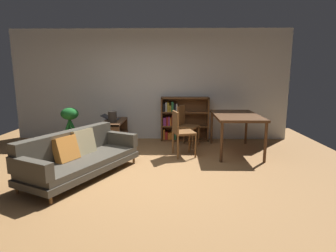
{
  "coord_description": "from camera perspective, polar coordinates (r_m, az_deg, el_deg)",
  "views": [
    {
      "loc": [
        0.59,
        -4.25,
        1.65
      ],
      "look_at": [
        0.48,
        0.83,
        0.68
      ],
      "focal_mm": 29.65,
      "sensor_mm": 36.0,
      "label": 1
    }
  ],
  "objects": [
    {
      "name": "ground_plane",
      "position": [
        4.6,
        -6.27,
        -10.27
      ],
      "size": [
        8.16,
        8.16,
        0.0
      ],
      "primitive_type": "plane",
      "color": "#9E7042"
    },
    {
      "name": "back_wall_panel",
      "position": [
        6.98,
        -3.61,
        8.36
      ],
      "size": [
        6.8,
        0.1,
        2.7
      ],
      "primitive_type": "cube",
      "color": "silver",
      "rests_on": "ground_plane"
    },
    {
      "name": "fabric_couch",
      "position": [
        4.74,
        -17.89,
        -5.84
      ],
      "size": [
        1.61,
        2.16,
        0.72
      ],
      "color": "brown",
      "rests_on": "ground_plane"
    },
    {
      "name": "media_console",
      "position": [
        6.42,
        -10.95,
        -1.57
      ],
      "size": [
        0.43,
        1.06,
        0.6
      ],
      "color": "#56351E",
      "rests_on": "ground_plane"
    },
    {
      "name": "open_laptop",
      "position": [
        6.55,
        -11.52,
        1.6
      ],
      "size": [
        0.42,
        0.36,
        0.11
      ],
      "color": "#333338",
      "rests_on": "media_console"
    },
    {
      "name": "desk_speaker",
      "position": [
        6.13,
        -11.36,
        1.86
      ],
      "size": [
        0.19,
        0.19,
        0.24
      ],
      "color": "#2D2823",
      "rests_on": "media_console"
    },
    {
      "name": "potted_floor_plant",
      "position": [
        6.46,
        -19.41,
        0.01
      ],
      "size": [
        0.38,
        0.45,
        0.91
      ],
      "color": "#9E9389",
      "rests_on": "ground_plane"
    },
    {
      "name": "dining_table",
      "position": [
        5.94,
        13.82,
        1.63
      ],
      "size": [
        0.91,
        1.5,
        0.81
      ],
      "color": "#56351E",
      "rests_on": "ground_plane"
    },
    {
      "name": "dining_chair_near",
      "position": [
        5.54,
        2.64,
        -0.89
      ],
      "size": [
        0.49,
        0.52,
        0.91
      ],
      "color": "brown",
      "rests_on": "ground_plane"
    },
    {
      "name": "dining_chair_far",
      "position": [
        6.31,
        3.58,
        0.49
      ],
      "size": [
        0.53,
        0.54,
        0.93
      ],
      "color": "brown",
      "rests_on": "ground_plane"
    },
    {
      "name": "bookshelf",
      "position": [
        6.88,
        2.74,
        1.45
      ],
      "size": [
        1.17,
        0.29,
        1.08
      ],
      "color": "brown",
      "rests_on": "ground_plane"
    }
  ]
}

